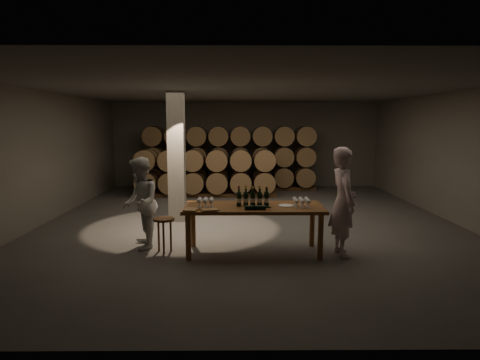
{
  "coord_description": "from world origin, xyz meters",
  "views": [
    {
      "loc": [
        -0.32,
        -10.33,
        2.45
      ],
      "look_at": [
        -0.24,
        -0.36,
        1.1
      ],
      "focal_mm": 32.0,
      "sensor_mm": 36.0,
      "label": 1
    }
  ],
  "objects_px": {
    "tasting_table": "(254,211)",
    "stool": "(164,224)",
    "person_man": "(343,202)",
    "plate": "(286,206)",
    "notebook_near": "(209,210)",
    "bottle_cluster": "(253,199)",
    "person_woman": "(140,203)"
  },
  "relations": [
    {
      "from": "tasting_table",
      "to": "stool",
      "type": "distance_m",
      "value": 1.71
    },
    {
      "from": "person_man",
      "to": "plate",
      "type": "bearing_deg",
      "value": 77.69
    },
    {
      "from": "notebook_near",
      "to": "stool",
      "type": "relative_size",
      "value": 0.42
    },
    {
      "from": "bottle_cluster",
      "to": "person_man",
      "type": "distance_m",
      "value": 1.66
    },
    {
      "from": "tasting_table",
      "to": "person_woman",
      "type": "distance_m",
      "value": 2.22
    },
    {
      "from": "notebook_near",
      "to": "person_woman",
      "type": "relative_size",
      "value": 0.16
    },
    {
      "from": "tasting_table",
      "to": "notebook_near",
      "type": "height_order",
      "value": "notebook_near"
    },
    {
      "from": "plate",
      "to": "person_woman",
      "type": "bearing_deg",
      "value": 173.17
    },
    {
      "from": "bottle_cluster",
      "to": "plate",
      "type": "xyz_separation_m",
      "value": [
        0.62,
        -0.07,
        -0.12
      ]
    },
    {
      "from": "plate",
      "to": "stool",
      "type": "distance_m",
      "value": 2.32
    },
    {
      "from": "notebook_near",
      "to": "stool",
      "type": "bearing_deg",
      "value": 139.65
    },
    {
      "from": "person_man",
      "to": "stool",
      "type": "bearing_deg",
      "value": 81.85
    },
    {
      "from": "stool",
      "to": "person_man",
      "type": "relative_size",
      "value": 0.33
    },
    {
      "from": "tasting_table",
      "to": "stool",
      "type": "relative_size",
      "value": 3.94
    },
    {
      "from": "tasting_table",
      "to": "plate",
      "type": "xyz_separation_m",
      "value": [
        0.6,
        -0.01,
        0.11
      ]
    },
    {
      "from": "person_woman",
      "to": "tasting_table",
      "type": "bearing_deg",
      "value": 68.42
    },
    {
      "from": "plate",
      "to": "bottle_cluster",
      "type": "bearing_deg",
      "value": 173.98
    },
    {
      "from": "plate",
      "to": "person_man",
      "type": "height_order",
      "value": "person_man"
    },
    {
      "from": "bottle_cluster",
      "to": "plate",
      "type": "bearing_deg",
      "value": -6.02
    },
    {
      "from": "bottle_cluster",
      "to": "plate",
      "type": "distance_m",
      "value": 0.63
    },
    {
      "from": "plate",
      "to": "notebook_near",
      "type": "relative_size",
      "value": 1.02
    },
    {
      "from": "plate",
      "to": "stool",
      "type": "height_order",
      "value": "plate"
    },
    {
      "from": "bottle_cluster",
      "to": "person_woman",
      "type": "bearing_deg",
      "value": 172.94
    },
    {
      "from": "tasting_table",
      "to": "bottle_cluster",
      "type": "bearing_deg",
      "value": 105.36
    },
    {
      "from": "bottle_cluster",
      "to": "notebook_near",
      "type": "xyz_separation_m",
      "value": [
        -0.78,
        -0.49,
        -0.11
      ]
    },
    {
      "from": "tasting_table",
      "to": "person_man",
      "type": "xyz_separation_m",
      "value": [
        1.64,
        -0.14,
        0.21
      ]
    },
    {
      "from": "bottle_cluster",
      "to": "tasting_table",
      "type": "bearing_deg",
      "value": -74.64
    },
    {
      "from": "tasting_table",
      "to": "bottle_cluster",
      "type": "xyz_separation_m",
      "value": [
        -0.02,
        0.06,
        0.23
      ]
    },
    {
      "from": "person_man",
      "to": "person_woman",
      "type": "distance_m",
      "value": 3.86
    },
    {
      "from": "bottle_cluster",
      "to": "plate",
      "type": "relative_size",
      "value": 2.14
    },
    {
      "from": "bottle_cluster",
      "to": "stool",
      "type": "bearing_deg",
      "value": -179.58
    },
    {
      "from": "plate",
      "to": "stool",
      "type": "xyz_separation_m",
      "value": [
        -2.29,
        0.05,
        -0.37
      ]
    }
  ]
}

